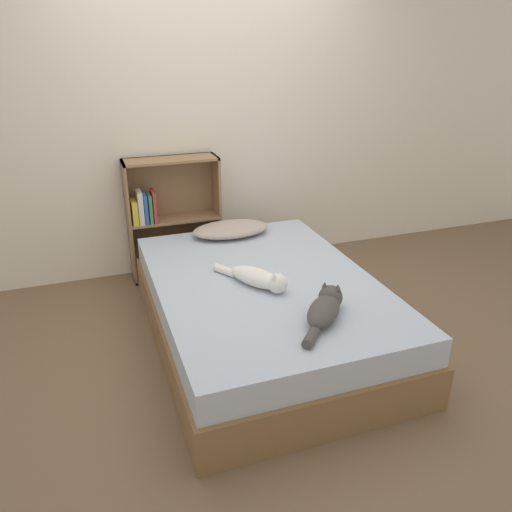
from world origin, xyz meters
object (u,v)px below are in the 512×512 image
(pillow, at_px, (231,229))
(cat_light, at_px, (259,278))
(bookshelf, at_px, (169,215))
(cat_dark, at_px, (325,308))
(bed, at_px, (264,309))

(pillow, xyz_separation_m, cat_light, (-0.09, -0.91, 0.00))
(bookshelf, bearing_deg, cat_dark, -73.54)
(bed, height_order, cat_light, cat_light)
(bed, distance_m, bookshelf, 1.34)
(bed, xyz_separation_m, cat_dark, (0.15, -0.57, 0.29))
(pillow, xyz_separation_m, cat_dark, (0.13, -1.39, 0.01))
(pillow, bearing_deg, bookshelf, 133.56)
(bed, xyz_separation_m, bookshelf, (-0.39, 1.25, 0.30))
(bed, xyz_separation_m, pillow, (0.02, 0.82, 0.28))
(cat_light, xyz_separation_m, bookshelf, (-0.32, 1.34, 0.02))
(bed, distance_m, pillow, 0.87)
(pillow, relative_size, cat_light, 1.19)
(cat_light, height_order, bookshelf, bookshelf)
(cat_light, bearing_deg, bed, 111.67)
(bed, height_order, bookshelf, bookshelf)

